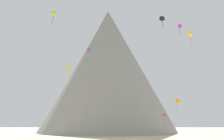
{
  "coord_description": "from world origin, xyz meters",
  "views": [
    {
      "loc": [
        -3.2,
        -36.73,
        4.63
      ],
      "look_at": [
        -3.97,
        45.46,
        23.3
      ],
      "focal_mm": 37.26,
      "sensor_mm": 36.0,
      "label": 1
    }
  ],
  "objects_px": {
    "rock_massif": "(109,75)",
    "kite_magenta_high": "(180,26)",
    "kite_orange_low": "(178,101)",
    "kite_black_high": "(162,19)",
    "kite_violet_high": "(89,50)",
    "kite_lime_high": "(54,13)",
    "kite_red_low": "(164,115)",
    "kite_yellow_high": "(190,34)",
    "kite_gold_mid": "(68,71)"
  },
  "relations": [
    {
      "from": "rock_massif",
      "to": "kite_gold_mid",
      "type": "distance_m",
      "value": 53.87
    },
    {
      "from": "kite_black_high",
      "to": "kite_red_low",
      "type": "distance_m",
      "value": 31.78
    },
    {
      "from": "kite_orange_low",
      "to": "kite_black_high",
      "type": "bearing_deg",
      "value": -94.76
    },
    {
      "from": "kite_violet_high",
      "to": "kite_lime_high",
      "type": "height_order",
      "value": "kite_lime_high"
    },
    {
      "from": "rock_massif",
      "to": "kite_magenta_high",
      "type": "xyz_separation_m",
      "value": [
        28.32,
        -28.25,
        13.89
      ]
    },
    {
      "from": "rock_massif",
      "to": "kite_black_high",
      "type": "distance_m",
      "value": 55.65
    },
    {
      "from": "kite_magenta_high",
      "to": "kite_red_low",
      "type": "bearing_deg",
      "value": 89.53
    },
    {
      "from": "rock_massif",
      "to": "kite_violet_high",
      "type": "height_order",
      "value": "rock_massif"
    },
    {
      "from": "rock_massif",
      "to": "kite_red_low",
      "type": "xyz_separation_m",
      "value": [
        18.94,
        -35.41,
        -20.85
      ]
    },
    {
      "from": "kite_orange_low",
      "to": "kite_gold_mid",
      "type": "relative_size",
      "value": 0.92
    },
    {
      "from": "kite_lime_high",
      "to": "kite_red_low",
      "type": "height_order",
      "value": "kite_lime_high"
    },
    {
      "from": "kite_gold_mid",
      "to": "kite_lime_high",
      "type": "relative_size",
      "value": 1.18
    },
    {
      "from": "kite_violet_high",
      "to": "kite_magenta_high",
      "type": "relative_size",
      "value": 0.3
    },
    {
      "from": "kite_yellow_high",
      "to": "kite_violet_high",
      "type": "distance_m",
      "value": 38.49
    },
    {
      "from": "kite_lime_high",
      "to": "kite_red_low",
      "type": "xyz_separation_m",
      "value": [
        36.49,
        8.01,
        -32.97
      ]
    },
    {
      "from": "rock_massif",
      "to": "kite_magenta_high",
      "type": "relative_size",
      "value": 20.45
    },
    {
      "from": "rock_massif",
      "to": "kite_magenta_high",
      "type": "height_order",
      "value": "rock_massif"
    },
    {
      "from": "kite_lime_high",
      "to": "kite_black_high",
      "type": "relative_size",
      "value": 1.34
    },
    {
      "from": "rock_massif",
      "to": "kite_lime_high",
      "type": "xyz_separation_m",
      "value": [
        -17.55,
        -43.42,
        12.13
      ]
    },
    {
      "from": "kite_black_high",
      "to": "kite_magenta_high",
      "type": "relative_size",
      "value": 0.81
    },
    {
      "from": "kite_lime_high",
      "to": "kite_red_low",
      "type": "bearing_deg",
      "value": -70.06
    },
    {
      "from": "kite_orange_low",
      "to": "kite_lime_high",
      "type": "bearing_deg",
      "value": -154.74
    },
    {
      "from": "kite_lime_high",
      "to": "kite_black_high",
      "type": "xyz_separation_m",
      "value": [
        33.41,
        -9.65,
        -6.73
      ]
    },
    {
      "from": "rock_massif",
      "to": "kite_red_low",
      "type": "relative_size",
      "value": 18.0
    },
    {
      "from": "kite_black_high",
      "to": "kite_yellow_high",
      "type": "bearing_deg",
      "value": -77.04
    },
    {
      "from": "kite_orange_low",
      "to": "kite_violet_high",
      "type": "height_order",
      "value": "kite_violet_high"
    },
    {
      "from": "kite_orange_low",
      "to": "kite_lime_high",
      "type": "distance_m",
      "value": 48.78
    },
    {
      "from": "kite_yellow_high",
      "to": "kite_lime_high",
      "type": "relative_size",
      "value": 1.17
    },
    {
      "from": "kite_yellow_high",
      "to": "kite_lime_high",
      "type": "distance_m",
      "value": 47.45
    },
    {
      "from": "kite_red_low",
      "to": "kite_lime_high",
      "type": "bearing_deg",
      "value": 10.04
    },
    {
      "from": "kite_gold_mid",
      "to": "kite_black_high",
      "type": "bearing_deg",
      "value": 34.45
    },
    {
      "from": "kite_magenta_high",
      "to": "kite_gold_mid",
      "type": "bearing_deg",
      "value": 83.85
    },
    {
      "from": "kite_orange_low",
      "to": "kite_red_low",
      "type": "relative_size",
      "value": 1.05
    },
    {
      "from": "kite_orange_low",
      "to": "kite_yellow_high",
      "type": "bearing_deg",
      "value": 61.09
    },
    {
      "from": "kite_magenta_high",
      "to": "kite_lime_high",
      "type": "bearing_deg",
      "value": 70.48
    },
    {
      "from": "kite_violet_high",
      "to": "kite_magenta_high",
      "type": "distance_m",
      "value": 37.13
    },
    {
      "from": "kite_lime_high",
      "to": "kite_magenta_high",
      "type": "height_order",
      "value": "kite_magenta_high"
    },
    {
      "from": "kite_black_high",
      "to": "kite_magenta_high",
      "type": "xyz_separation_m",
      "value": [
        12.45,
        24.82,
        8.49
      ]
    },
    {
      "from": "kite_violet_high",
      "to": "kite_magenta_high",
      "type": "height_order",
      "value": "kite_magenta_high"
    },
    {
      "from": "kite_orange_low",
      "to": "kite_yellow_high",
      "type": "xyz_separation_m",
      "value": [
        7.55,
        5.72,
        24.23
      ]
    },
    {
      "from": "rock_massif",
      "to": "kite_magenta_high",
      "type": "bearing_deg",
      "value": -44.93
    },
    {
      "from": "kite_gold_mid",
      "to": "kite_magenta_high",
      "type": "distance_m",
      "value": 50.95
    },
    {
      "from": "rock_massif",
      "to": "kite_yellow_high",
      "type": "xyz_separation_m",
      "value": [
        29.19,
        -36.83,
        7.32
      ]
    },
    {
      "from": "kite_yellow_high",
      "to": "kite_black_high",
      "type": "distance_m",
      "value": 21.1
    },
    {
      "from": "rock_massif",
      "to": "kite_orange_low",
      "type": "xyz_separation_m",
      "value": [
        21.64,
        -42.54,
        -16.91
      ]
    },
    {
      "from": "kite_orange_low",
      "to": "kite_lime_high",
      "type": "height_order",
      "value": "kite_lime_high"
    },
    {
      "from": "kite_black_high",
      "to": "kite_magenta_high",
      "type": "distance_m",
      "value": 29.03
    },
    {
      "from": "kite_orange_low",
      "to": "kite_black_high",
      "type": "relative_size",
      "value": 1.46
    },
    {
      "from": "kite_black_high",
      "to": "kite_red_low",
      "type": "relative_size",
      "value": 0.72
    },
    {
      "from": "rock_massif",
      "to": "kite_yellow_high",
      "type": "bearing_deg",
      "value": -51.6
    }
  ]
}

